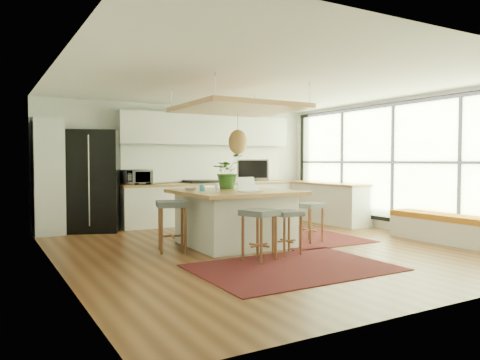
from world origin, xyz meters
TOP-DOWN VIEW (x-y plane):
  - floor at (0.00, 0.00)m, footprint 7.00×7.00m
  - ceiling at (0.00, 0.00)m, footprint 7.00×7.00m
  - wall_back at (0.00, 3.50)m, footprint 6.50×0.00m
  - wall_front at (0.00, -3.50)m, footprint 6.50×0.00m
  - wall_left at (-3.25, 0.00)m, footprint 0.00×7.00m
  - wall_right at (3.25, 0.00)m, footprint 0.00×7.00m
  - window_wall at (3.22, 0.00)m, footprint 0.10×6.20m
  - pantry at (-2.95, 3.18)m, footprint 0.55×0.60m
  - back_counter_base at (0.55, 3.18)m, footprint 4.20×0.60m
  - back_counter_top at (0.55, 3.18)m, footprint 4.24×0.64m
  - backsplash at (0.55, 3.48)m, footprint 4.20×0.02m
  - upper_cabinets at (0.55, 3.32)m, footprint 4.20×0.34m
  - range at (0.30, 3.18)m, footprint 0.76×0.62m
  - right_counter_base at (2.93, 2.00)m, footprint 0.60×2.50m
  - right_counter_top at (2.93, 2.00)m, footprint 0.64×2.54m
  - window_bench at (2.95, -1.20)m, footprint 0.52×2.00m
  - ceiling_panel at (-0.30, 0.40)m, footprint 1.86×1.86m
  - rug_near at (-0.49, -1.44)m, footprint 2.60×1.80m
  - rug_right at (1.11, 0.68)m, footprint 1.80×2.60m
  - fridge at (-2.11, 3.17)m, footprint 1.24×1.11m
  - island at (-0.35, 0.43)m, footprint 1.85×1.85m
  - stool_near_left at (-0.66, -0.87)m, footprint 0.55×0.55m
  - stool_near_right at (-0.05, -0.68)m, footprint 0.40×0.40m
  - stool_right_front at (0.93, -0.00)m, footprint 0.47×0.47m
  - stool_right_back at (0.82, 0.82)m, footprint 0.52×0.52m
  - stool_left_side at (-1.49, 0.40)m, footprint 0.58×0.58m
  - laptop at (-0.32, -0.05)m, footprint 0.38×0.40m
  - monitor at (0.16, 0.67)m, footprint 0.60×0.49m
  - microwave at (-1.19, 3.19)m, footprint 0.60×0.36m
  - island_plant at (-0.19, 0.97)m, footprint 0.76×0.79m
  - island_bowl at (-1.02, 0.76)m, footprint 0.26×0.26m
  - island_bottle_0 at (-0.90, 0.53)m, footprint 0.07×0.07m
  - island_bottle_1 at (-0.75, 0.28)m, footprint 0.07×0.07m

SIDE VIEW (x-z plane):
  - floor at x=0.00m, z-range 0.00..0.00m
  - rug_near at x=-0.49m, z-range 0.00..0.01m
  - rug_right at x=1.11m, z-range 0.00..0.01m
  - window_bench at x=2.95m, z-range 0.00..0.50m
  - stool_near_left at x=-0.66m, z-range -0.01..0.72m
  - stool_near_right at x=-0.05m, z-range 0.02..0.69m
  - stool_right_front at x=0.93m, z-range 0.01..0.70m
  - stool_right_back at x=0.82m, z-range -0.02..0.73m
  - stool_left_side at x=-1.49m, z-range -0.04..0.75m
  - back_counter_base at x=0.55m, z-range 0.00..0.88m
  - right_counter_base at x=2.93m, z-range 0.00..0.88m
  - island at x=-0.35m, z-range 0.00..0.93m
  - range at x=0.30m, z-range 0.00..1.00m
  - back_counter_top at x=0.55m, z-range 0.88..0.93m
  - right_counter_top at x=2.93m, z-range 0.88..0.93m
  - fridge at x=-2.11m, z-range -0.10..1.95m
  - island_bowl at x=-1.02m, z-range 0.93..0.99m
  - island_bottle_0 at x=-0.90m, z-range 0.93..1.12m
  - island_bottle_1 at x=-0.75m, z-range 0.93..1.12m
  - laptop at x=-0.32m, z-range 0.92..1.18m
  - microwave at x=-1.19m, z-range 0.93..1.31m
  - pantry at x=-2.95m, z-range 0.00..2.25m
  - island_plant at x=-0.19m, z-range 0.93..1.42m
  - monitor at x=0.16m, z-range 0.92..1.46m
  - wall_back at x=0.00m, z-range -1.90..4.60m
  - wall_front at x=0.00m, z-range -1.90..4.60m
  - wall_left at x=-3.25m, z-range -2.15..4.85m
  - wall_right at x=3.25m, z-range -2.15..4.85m
  - backsplash at x=0.55m, z-range 0.95..1.75m
  - window_wall at x=3.22m, z-range 0.10..2.70m
  - ceiling_panel at x=-0.30m, z-range 1.65..2.45m
  - upper_cabinets at x=0.55m, z-range 1.80..2.50m
  - ceiling at x=0.00m, z-range 2.70..2.70m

